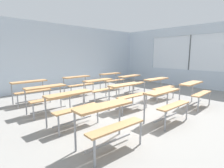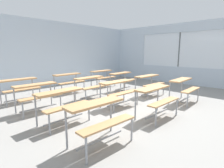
{
  "view_description": "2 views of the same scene",
  "coord_description": "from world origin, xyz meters",
  "px_view_note": "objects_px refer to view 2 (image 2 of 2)",
  "views": [
    {
      "loc": [
        -3.8,
        -3.3,
        1.6
      ],
      "look_at": [
        -0.1,
        0.68,
        0.68
      ],
      "focal_mm": 28.0,
      "sensor_mm": 36.0,
      "label": 1
    },
    {
      "loc": [
        -3.8,
        -3.3,
        1.6
      ],
      "look_at": [
        0.53,
        0.9,
        0.49
      ],
      "focal_mm": 28.0,
      "sensor_mm": 36.0,
      "label": 2
    }
  ],
  "objects_px": {
    "desk_bench_r0c2": "(184,85)",
    "desk_bench_r1c2": "(149,81)",
    "desk_bench_r0c1": "(156,95)",
    "desk_bench_r3c0": "(20,85)",
    "desk_bench_r3c1": "(69,79)",
    "desk_bench_r2c1": "(91,83)",
    "desk_bench_r3c2": "(103,75)",
    "desk_bench_r1c1": "(119,88)",
    "desk_bench_r2c2": "(123,77)",
    "desk_bench_r1c0": "(63,99)",
    "desk_bench_r2c0": "(37,91)",
    "desk_bench_r0c0": "(100,114)"
  },
  "relations": [
    {
      "from": "desk_bench_r0c1",
      "to": "desk_bench_r0c0",
      "type": "bearing_deg",
      "value": 179.86
    },
    {
      "from": "desk_bench_r1c2",
      "to": "desk_bench_r2c2",
      "type": "distance_m",
      "value": 1.27
    },
    {
      "from": "desk_bench_r2c2",
      "to": "desk_bench_r3c0",
      "type": "height_order",
      "value": "same"
    },
    {
      "from": "desk_bench_r1c0",
      "to": "desk_bench_r2c0",
      "type": "relative_size",
      "value": 1.02
    },
    {
      "from": "desk_bench_r2c1",
      "to": "desk_bench_r1c0",
      "type": "bearing_deg",
      "value": -148.19
    },
    {
      "from": "desk_bench_r3c1",
      "to": "desk_bench_r2c2",
      "type": "bearing_deg",
      "value": -34.88
    },
    {
      "from": "desk_bench_r0c1",
      "to": "desk_bench_r3c0",
      "type": "xyz_separation_m",
      "value": [
        -1.83,
        3.84,
        0.0
      ]
    },
    {
      "from": "desk_bench_r2c0",
      "to": "desk_bench_r1c0",
      "type": "bearing_deg",
      "value": -87.72
    },
    {
      "from": "desk_bench_r0c2",
      "to": "desk_bench_r2c1",
      "type": "bearing_deg",
      "value": 123.26
    },
    {
      "from": "desk_bench_r0c2",
      "to": "desk_bench_r1c2",
      "type": "bearing_deg",
      "value": 87.8
    },
    {
      "from": "desk_bench_r2c1",
      "to": "desk_bench_r3c0",
      "type": "xyz_separation_m",
      "value": [
        -1.86,
        1.32,
        0.0
      ]
    },
    {
      "from": "desk_bench_r1c2",
      "to": "desk_bench_r3c2",
      "type": "xyz_separation_m",
      "value": [
        -0.02,
        2.48,
        0.0
      ]
    },
    {
      "from": "desk_bench_r0c2",
      "to": "desk_bench_r3c0",
      "type": "xyz_separation_m",
      "value": [
        -3.61,
        3.8,
        0.0
      ]
    },
    {
      "from": "desk_bench_r0c0",
      "to": "desk_bench_r2c1",
      "type": "height_order",
      "value": "same"
    },
    {
      "from": "desk_bench_r0c1",
      "to": "desk_bench_r2c0",
      "type": "distance_m",
      "value": 3.11
    },
    {
      "from": "desk_bench_r0c1",
      "to": "desk_bench_r3c1",
      "type": "height_order",
      "value": "same"
    },
    {
      "from": "desk_bench_r2c1",
      "to": "desk_bench_r3c1",
      "type": "distance_m",
      "value": 1.32
    },
    {
      "from": "desk_bench_r2c0",
      "to": "desk_bench_r2c1",
      "type": "bearing_deg",
      "value": 0.02
    },
    {
      "from": "desk_bench_r0c0",
      "to": "desk_bench_r3c2",
      "type": "distance_m",
      "value": 5.2
    },
    {
      "from": "desk_bench_r2c0",
      "to": "desk_bench_r3c1",
      "type": "height_order",
      "value": "same"
    },
    {
      "from": "desk_bench_r1c0",
      "to": "desk_bench_r2c1",
      "type": "xyz_separation_m",
      "value": [
        1.8,
        1.21,
        0.0
      ]
    },
    {
      "from": "desk_bench_r0c2",
      "to": "desk_bench_r3c0",
      "type": "height_order",
      "value": "same"
    },
    {
      "from": "desk_bench_r1c0",
      "to": "desk_bench_r1c1",
      "type": "distance_m",
      "value": 1.82
    },
    {
      "from": "desk_bench_r3c1",
      "to": "desk_bench_r1c0",
      "type": "bearing_deg",
      "value": -124.33
    },
    {
      "from": "desk_bench_r1c1",
      "to": "desk_bench_r3c2",
      "type": "bearing_deg",
      "value": 58.19
    },
    {
      "from": "desk_bench_r1c1",
      "to": "desk_bench_r1c2",
      "type": "height_order",
      "value": "same"
    },
    {
      "from": "desk_bench_r1c2",
      "to": "desk_bench_r3c0",
      "type": "bearing_deg",
      "value": 147.65
    },
    {
      "from": "desk_bench_r2c2",
      "to": "desk_bench_r2c1",
      "type": "bearing_deg",
      "value": 179.65
    },
    {
      "from": "desk_bench_r2c1",
      "to": "desk_bench_r0c1",
      "type": "bearing_deg",
      "value": -92.55
    },
    {
      "from": "desk_bench_r0c1",
      "to": "desk_bench_r1c1",
      "type": "relative_size",
      "value": 0.99
    },
    {
      "from": "desk_bench_r0c0",
      "to": "desk_bench_r3c2",
      "type": "bearing_deg",
      "value": 48.69
    },
    {
      "from": "desk_bench_r0c1",
      "to": "desk_bench_r3c0",
      "type": "bearing_deg",
      "value": 116.42
    },
    {
      "from": "desk_bench_r2c1",
      "to": "desk_bench_r3c2",
      "type": "xyz_separation_m",
      "value": [
        1.74,
        1.28,
        0.0
      ]
    },
    {
      "from": "desk_bench_r3c2",
      "to": "desk_bench_r1c1",
      "type": "bearing_deg",
      "value": -123.79
    },
    {
      "from": "desk_bench_r3c1",
      "to": "desk_bench_r2c1",
      "type": "bearing_deg",
      "value": -87.61
    },
    {
      "from": "desk_bench_r3c0",
      "to": "desk_bench_r1c2",
      "type": "bearing_deg",
      "value": -35.75
    },
    {
      "from": "desk_bench_r2c0",
      "to": "desk_bench_r2c2",
      "type": "height_order",
      "value": "same"
    },
    {
      "from": "desk_bench_r1c1",
      "to": "desk_bench_r1c2",
      "type": "relative_size",
      "value": 1.0
    },
    {
      "from": "desk_bench_r0c1",
      "to": "desk_bench_r1c2",
      "type": "height_order",
      "value": "same"
    },
    {
      "from": "desk_bench_r1c1",
      "to": "desk_bench_r1c2",
      "type": "xyz_separation_m",
      "value": [
        1.74,
        0.05,
        0.0
      ]
    },
    {
      "from": "desk_bench_r2c1",
      "to": "desk_bench_r3c2",
      "type": "distance_m",
      "value": 2.16
    },
    {
      "from": "desk_bench_r0c2",
      "to": "desk_bench_r3c0",
      "type": "distance_m",
      "value": 5.24
    },
    {
      "from": "desk_bench_r0c2",
      "to": "desk_bench_r2c2",
      "type": "relative_size",
      "value": 0.99
    },
    {
      "from": "desk_bench_r0c1",
      "to": "desk_bench_r3c2",
      "type": "distance_m",
      "value": 4.19
    },
    {
      "from": "desk_bench_r2c0",
      "to": "desk_bench_r1c2",
      "type": "bearing_deg",
      "value": -18.37
    },
    {
      "from": "desk_bench_r2c1",
      "to": "desk_bench_r3c1",
      "type": "relative_size",
      "value": 1.01
    },
    {
      "from": "desk_bench_r0c1",
      "to": "desk_bench_r1c2",
      "type": "relative_size",
      "value": 0.99
    },
    {
      "from": "desk_bench_r0c2",
      "to": "desk_bench_r3c1",
      "type": "distance_m",
      "value": 4.2
    },
    {
      "from": "desk_bench_r0c1",
      "to": "desk_bench_r1c0",
      "type": "bearing_deg",
      "value": 144.52
    },
    {
      "from": "desk_bench_r1c0",
      "to": "desk_bench_r3c2",
      "type": "xyz_separation_m",
      "value": [
        3.54,
        2.49,
        0.0
      ]
    }
  ]
}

